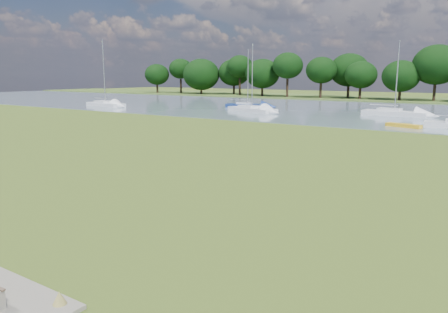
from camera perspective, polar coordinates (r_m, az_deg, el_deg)
The scene contains 8 objects.
ground at distance 20.83m, azimuth 6.04°, elevation -3.19°, with size 220.00×220.00×0.00m, color olive.
river at distance 60.86m, azimuth 24.95°, elevation 5.03°, with size 220.00×40.00×0.10m, color slate.
kayak at distance 44.56m, azimuth 22.39°, elevation 3.77°, with size 3.34×0.78×0.33m, color gold.
tree_line at distance 86.71m, azimuth 26.56°, elevation 10.14°, with size 137.22×8.00×9.68m.
sailboat_2 at distance 70.66m, azimuth -15.27°, elevation 6.75°, with size 8.04×3.38×10.13m.
sailboat_5 at distance 58.53m, azimuth 3.60°, elevation 6.32°, with size 8.10×4.71×8.83m.
sailboat_6 at distance 56.69m, azimuth 21.29°, elevation 5.51°, with size 7.64×2.68×8.81m.
sailboat_7 at distance 66.12m, azimuth 3.05°, elevation 6.83°, with size 6.73×3.78×8.55m.
Camera 1 is at (9.38, -17.92, 4.99)m, focal length 35.00 mm.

